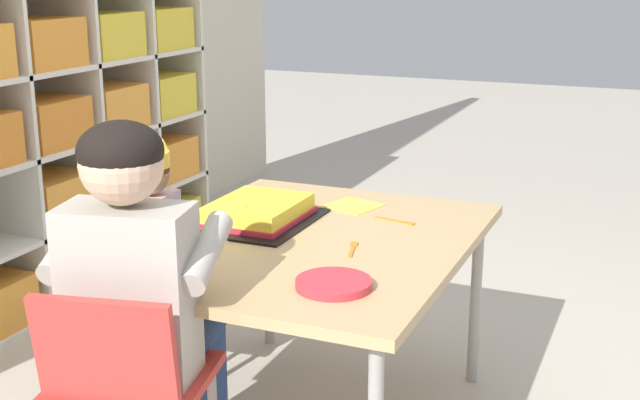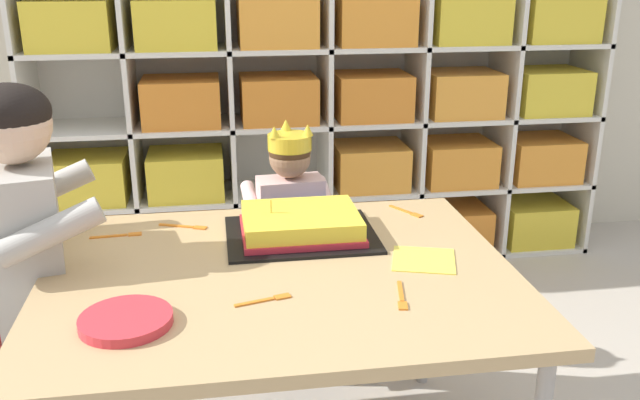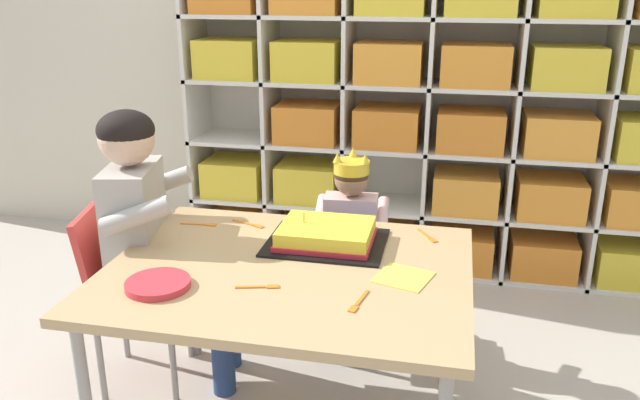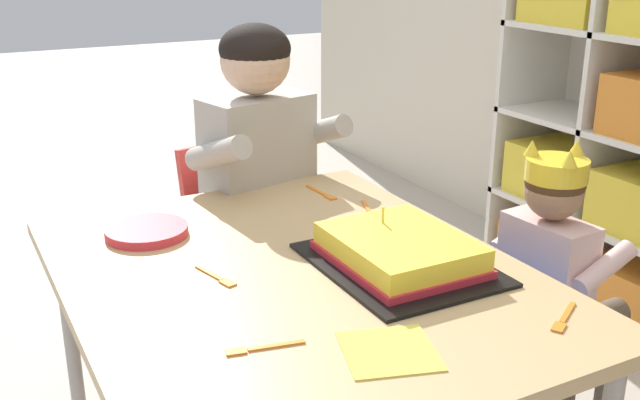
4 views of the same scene
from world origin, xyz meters
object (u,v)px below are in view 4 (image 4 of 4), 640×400
object	(u,v)px
child_with_crown	(558,269)
fork_by_napkin	(369,211)
adult_helper_seated	(271,172)
fork_beside_plate_stack	(217,277)
activity_table	(294,290)
paper_plate_stack	(147,231)
fork_at_table_front_edge	(564,319)
classroom_chair_blue	(521,336)
fork_near_child_seat	(260,348)
fork_near_cake_tray	(322,193)
classroom_chair_adult_side	(250,232)
birthday_cake_on_tray	(400,253)

from	to	relation	value
child_with_crown	fork_by_napkin	distance (m)	0.47
adult_helper_seated	fork_beside_plate_stack	bearing A→B (deg)	-137.04
activity_table	paper_plate_stack	world-z (taller)	paper_plate_stack
child_with_crown	fork_at_table_front_edge	size ratio (longest dim) A/B	7.30
activity_table	fork_beside_plate_stack	distance (m)	0.16
fork_beside_plate_stack	adult_helper_seated	bearing A→B (deg)	-49.15
classroom_chair_blue	fork_near_child_seat	world-z (taller)	fork_near_child_seat
child_with_crown	fork_near_child_seat	size ratio (longest dim) A/B	6.14
fork_near_cake_tray	fork_by_napkin	distance (m)	0.18
activity_table	fork_beside_plate_stack	xyz separation A→B (m)	(-0.04, -0.15, 0.05)
classroom_chair_blue	classroom_chair_adult_side	world-z (taller)	classroom_chair_adult_side
classroom_chair_blue	fork_by_napkin	size ratio (longest dim) A/B	4.52
activity_table	child_with_crown	bearing A→B (deg)	81.87
fork_near_child_seat	fork_at_table_front_edge	distance (m)	0.55
classroom_chair_adult_side	adult_helper_seated	bearing A→B (deg)	-90.00
paper_plate_stack	adult_helper_seated	bearing A→B (deg)	117.83
fork_by_napkin	fork_at_table_front_edge	world-z (taller)	same
adult_helper_seated	fork_beside_plate_stack	size ratio (longest dim) A/B	8.26
adult_helper_seated	fork_near_cake_tray	distance (m)	0.17
activity_table	fork_near_child_seat	distance (m)	0.31
classroom_chair_adult_side	fork_near_child_seat	world-z (taller)	classroom_chair_adult_side
fork_near_cake_tray	fork_by_napkin	size ratio (longest dim) A/B	1.01
activity_table	child_with_crown	world-z (taller)	child_with_crown
paper_plate_stack	fork_near_cake_tray	distance (m)	0.50
birthday_cake_on_tray	fork_at_table_front_edge	size ratio (longest dim) A/B	3.47
classroom_chair_blue	fork_at_table_front_edge	xyz separation A→B (m)	(0.31, -0.21, 0.25)
activity_table	birthday_cake_on_tray	bearing A→B (deg)	68.90
paper_plate_stack	fork_near_child_seat	world-z (taller)	paper_plate_stack
fork_near_child_seat	fork_near_cake_tray	bearing A→B (deg)	65.81
fork_near_cake_tray	fork_by_napkin	bearing A→B (deg)	-171.84
classroom_chair_blue	birthday_cake_on_tray	world-z (taller)	birthday_cake_on_tray
paper_plate_stack	fork_near_cake_tray	world-z (taller)	paper_plate_stack
classroom_chair_blue	birthday_cake_on_tray	xyz separation A→B (m)	(-0.02, -0.34, 0.27)
fork_near_cake_tray	fork_near_child_seat	size ratio (longest dim) A/B	1.00
adult_helper_seated	fork_at_table_front_edge	world-z (taller)	adult_helper_seated
fork_at_table_front_edge	child_with_crown	bearing A→B (deg)	13.82
fork_near_child_seat	classroom_chair_adult_side	bearing A→B (deg)	79.77
classroom_chair_adult_side	adult_helper_seated	distance (m)	0.24
activity_table	fork_beside_plate_stack	bearing A→B (deg)	-105.73
child_with_crown	birthday_cake_on_tray	bearing A→B (deg)	83.62
classroom_chair_blue	fork_by_napkin	xyz separation A→B (m)	(-0.33, -0.23, 0.25)
adult_helper_seated	classroom_chair_blue	bearing A→B (deg)	-74.47
child_with_crown	fork_at_table_front_edge	bearing A→B (deg)	130.76
classroom_chair_blue	fork_at_table_front_edge	bearing A→B (deg)	141.56
classroom_chair_adult_side	fork_by_napkin	xyz separation A→B (m)	(0.43, 0.14, 0.18)
birthday_cake_on_tray	fork_near_cake_tray	size ratio (longest dim) A/B	2.92
fork_by_napkin	adult_helper_seated	bearing A→B (deg)	41.08
paper_plate_stack	child_with_crown	bearing A→B (deg)	63.77
activity_table	fork_near_cake_tray	size ratio (longest dim) A/B	8.26
fork_beside_plate_stack	fork_near_child_seat	bearing A→B (deg)	158.77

